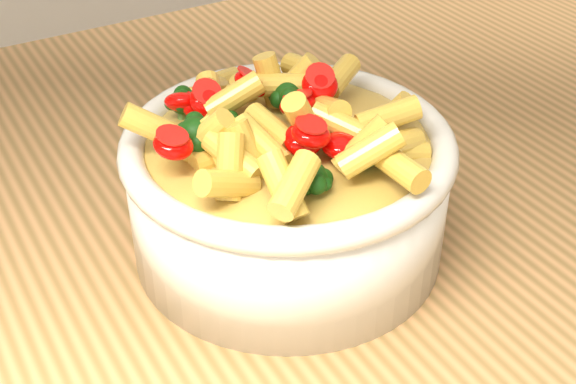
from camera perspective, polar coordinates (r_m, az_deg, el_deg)
table at (r=0.73m, az=2.85°, el=-5.85°), size 1.20×0.80×0.90m
serving_bowl at (r=0.57m, az=0.00°, el=0.10°), size 0.23×0.23×0.10m
pasta_salad at (r=0.53m, az=0.00°, el=5.51°), size 0.18×0.18×0.04m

